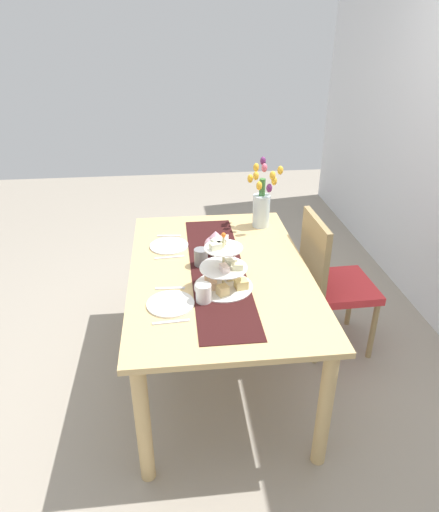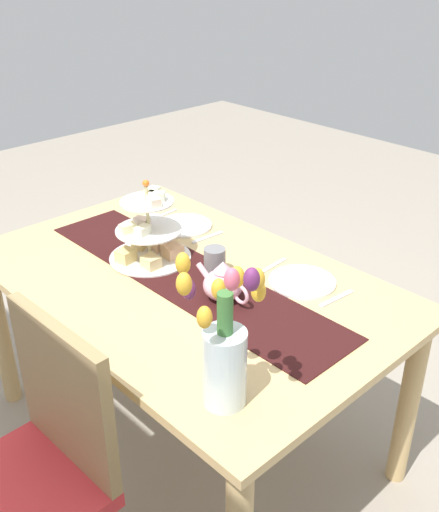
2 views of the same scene
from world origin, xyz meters
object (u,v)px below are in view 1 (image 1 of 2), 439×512
Objects in this scene: dining_table at (219,285)px; mug_grey at (201,257)px; knife_right at (171,322)px; mug_white_text at (204,293)px; tiered_cake_stand at (224,272)px; chair_left at (329,278)px; fork_left at (169,236)px; knife_left at (169,257)px; teapot at (216,244)px; tulip_vase at (262,202)px; dinner_plate_left at (169,246)px; fork_right at (170,288)px; dinner_plate_right at (171,304)px.

mug_grey reaches higher than dining_table.
mug_white_text is (-0.15, 0.16, 0.04)m from knife_right.
chair_left is at bearing 118.92° from tiered_cake_stand.
tiered_cake_stand is 2.03× the size of fork_left.
teapot is at bearing 97.49° from knife_left.
teapot is at bearing -43.52° from tulip_vase.
chair_left is 1.01m from dinner_plate_left.
teapot is 1.04× the size of dinner_plate_left.
tulip_vase reaches higher than chair_left.
dining_table is 8.94× the size of knife_right.
tulip_vase is (-0.35, -0.38, 0.39)m from chair_left.
tulip_vase is at bearing 148.58° from dining_table.
knife_left is 1.13× the size of fork_right.
tiered_cake_stand is at bearing 115.60° from dinner_plate_right.
chair_left reaches higher than mug_white_text.
dinner_plate_right is at bearing -86.67° from mug_white_text.
fork_right is at bearing -130.30° from mug_white_text.
dining_table is at bearing 160.56° from mug_white_text.
mug_white_text is at bearing 93.33° from dinner_plate_right.
dinner_plate_left is 1.53× the size of fork_right.
tulip_vase reaches higher than dining_table.
teapot is at bearing 180.00° from dining_table.
teapot is at bearing 46.65° from fork_left.
knife_right is at bearing 0.00° from dinner_plate_left.
mug_white_text is at bearing -2.26° from mug_grey.
chair_left is at bearing 84.05° from dinner_plate_left.
dinner_plate_right is 1.35× the size of knife_right.
mug_grey is (0.50, -0.43, -0.11)m from tulip_vase.
tulip_vase is 0.67m from mug_grey.
knife_right is at bearing 0.00° from fork_left.
dinner_plate_right is 1.53× the size of fork_right.
dinner_plate_right is (0.32, -0.27, 0.11)m from dining_table.
dinner_plate_right is (0.48, 0.00, 0.00)m from knife_left.
dining_table is 0.33m from knife_left.
fork_right is at bearing 0.00° from fork_left.
mug_grey is at bearing -119.17° from dining_table.
fork_right is 1.58× the size of mug_white_text.
fork_left is 0.77m from dinner_plate_right.
chair_left is 0.64m from tulip_vase.
teapot is 1.40× the size of knife_left.
fork_left is at bearing -149.09° from dining_table.
knife_right is at bearing -44.61° from tiered_cake_stand.
teapot reaches higher than dinner_plate_right.
mug_grey is at bearing 161.40° from knife_right.
tiered_cake_stand reaches higher than fork_right.
fork_right is at bearing 180.00° from dinner_plate_right.
fork_right is at bearing 180.00° from knife_right.
mug_grey is (0.14, -0.10, -0.01)m from teapot.
dinner_plate_left is at bearing -138.55° from dining_table.
fork_right is at bearing -93.18° from tiered_cake_stand.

